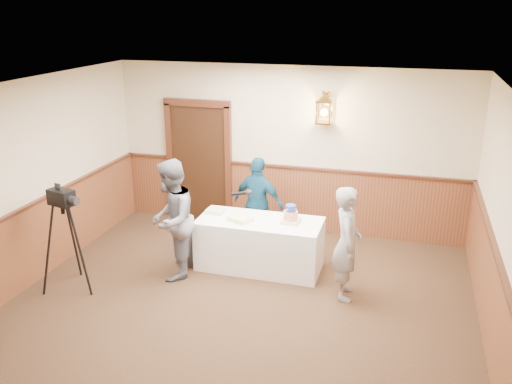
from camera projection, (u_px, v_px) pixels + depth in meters
The scene contains 10 objects.
ground at pixel (220, 338), 6.36m from camera, with size 7.00×7.00×0.00m, color #321E13.
room_shell at pixel (226, 204), 6.29m from camera, with size 6.02×7.02×2.81m.
display_table at pixel (260, 244), 7.97m from camera, with size 1.80×0.80×0.75m, color white.
tiered_cake at pixel (291, 216), 7.74m from camera, with size 0.26×0.26×0.27m.
sheet_cake_yellow at pixel (240, 219), 7.81m from camera, with size 0.32×0.24×0.07m, color #FEEC97.
sheet_cake_green at pixel (215, 211), 8.11m from camera, with size 0.26×0.21×0.06m, color #B4ECA6.
interviewer at pixel (172, 220), 7.56m from camera, with size 1.56×0.92×1.72m.
baker at pixel (347, 243), 7.04m from camera, with size 0.56×0.37×1.54m, color gray.
assistant_p at pixel (258, 203), 8.56m from camera, with size 0.87×0.36×1.48m, color navy.
tv_camera_rig at pixel (67, 245), 7.29m from camera, with size 0.56×0.52×1.43m.
Camera 1 is at (1.93, -5.11, 3.70)m, focal length 38.00 mm.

